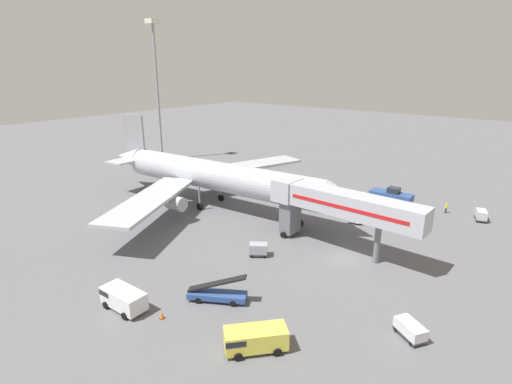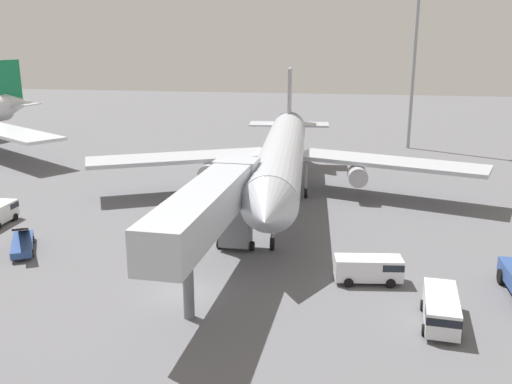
{
  "view_description": "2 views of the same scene",
  "coord_description": "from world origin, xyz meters",
  "views": [
    {
      "loc": [
        -39.68,
        -18.56,
        21.69
      ],
      "look_at": [
        4.21,
        16.42,
        3.86
      ],
      "focal_mm": 28.14,
      "sensor_mm": 36.0,
      "label": 1
    },
    {
      "loc": [
        11.05,
        -34.1,
        17.04
      ],
      "look_at": [
        2.71,
        13.66,
        3.71
      ],
      "focal_mm": 38.93,
      "sensor_mm": 36.0,
      "label": 2
    }
  ],
  "objects": [
    {
      "name": "jet_bridge",
      "position": [
        1.59,
        2.3,
        5.75
      ],
      "size": [
        3.91,
        19.51,
        7.6
      ],
      "color": "#B2B7C1",
      "rests_on": "ground"
    },
    {
      "name": "service_van_far_right",
      "position": [
        16.94,
        -1.71,
        1.09
      ],
      "size": [
        2.57,
        5.49,
        1.87
      ],
      "color": "silver",
      "rests_on": "ground"
    },
    {
      "name": "belt_loader_truck",
      "position": [
        -15.66,
        5.35,
        0.74
      ],
      "size": [
        4.21,
        5.71,
        2.86
      ],
      "color": "#2D4C8E",
      "rests_on": "ground"
    },
    {
      "name": "airplane_at_gate",
      "position": [
        3.7,
        24.74,
        5.09
      ],
      "size": [
        44.39,
        47.25,
        13.34
      ],
      "color": "#B7BCC6",
      "rests_on": "ground"
    },
    {
      "name": "apron_light_mast",
      "position": [
        20.12,
        57.98,
        21.04
      ],
      "size": [
        2.4,
        2.4,
        31.27
      ],
      "color": "#93969B",
      "rests_on": "ground"
    },
    {
      "name": "ground_plane",
      "position": [
        0.0,
        0.0,
        0.0
      ],
      "size": [
        300.0,
        300.0,
        0.0
      ],
      "primitive_type": "plane",
      "color": "slate"
    },
    {
      "name": "service_van_near_center",
      "position": [
        12.8,
        3.97,
        1.1
      ],
      "size": [
        5.01,
        2.54,
        1.9
      ],
      "color": "white",
      "rests_on": "ground"
    },
    {
      "name": "baggage_cart_near_left",
      "position": [
        -5.73,
        8.13,
        0.85
      ],
      "size": [
        2.3,
        2.48,
        1.55
      ],
      "color": "#38383D",
      "rests_on": "ground"
    }
  ]
}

